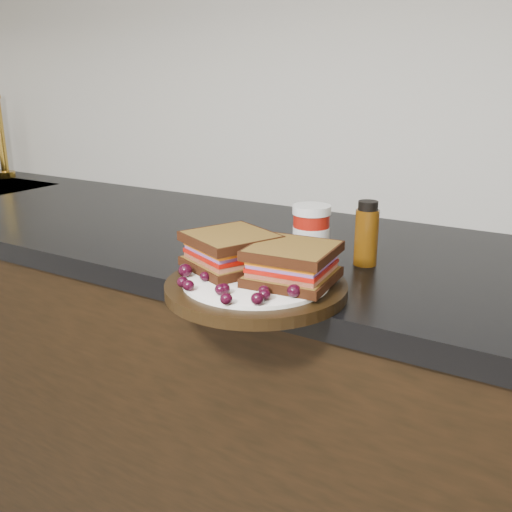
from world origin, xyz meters
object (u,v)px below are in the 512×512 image
(plate, at_px, (256,288))
(oil_bottle, at_px, (366,233))
(sandwich_left, at_px, (230,251))
(condiment_jar, at_px, (311,233))

(plate, relative_size, oil_bottle, 2.44)
(sandwich_left, distance_m, oil_bottle, 0.25)
(sandwich_left, bearing_deg, oil_bottle, 76.01)
(plate, relative_size, sandwich_left, 2.24)
(plate, height_order, oil_bottle, oil_bottle)
(sandwich_left, bearing_deg, plate, 3.38)
(plate, bearing_deg, condiment_jar, 90.99)
(plate, relative_size, condiment_jar, 2.77)
(sandwich_left, bearing_deg, condiment_jar, 94.88)
(condiment_jar, bearing_deg, plate, -89.01)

